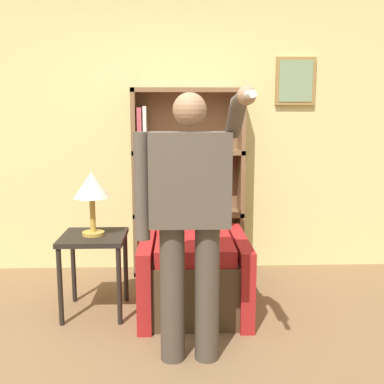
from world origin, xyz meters
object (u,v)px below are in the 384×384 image
(table_lamp, at_px, (92,188))
(bookcase, at_px, (180,186))
(armchair, at_px, (193,262))
(side_table, at_px, (94,248))
(person_standing, at_px, (189,212))

(table_lamp, bearing_deg, bookcase, 53.95)
(bookcase, relative_size, table_lamp, 3.67)
(armchair, relative_size, table_lamp, 2.46)
(side_table, bearing_deg, table_lamp, -63.43)
(bookcase, height_order, side_table, bookcase)
(bookcase, xyz_separation_m, armchair, (0.09, -0.82, -0.48))
(person_standing, relative_size, table_lamp, 3.44)
(bookcase, distance_m, table_lamp, 1.13)
(bookcase, height_order, armchair, bookcase)
(armchair, height_order, person_standing, person_standing)
(bookcase, bearing_deg, table_lamp, -126.05)
(armchair, bearing_deg, person_standing, -93.91)
(bookcase, relative_size, person_standing, 1.07)
(bookcase, bearing_deg, side_table, -126.05)
(bookcase, bearing_deg, person_standing, -88.57)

